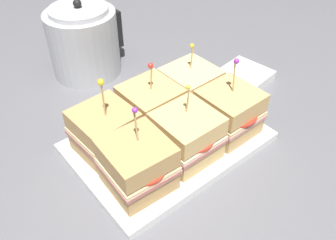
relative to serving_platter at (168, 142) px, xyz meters
The scene contains 10 objects.
ground_plane 0.01m from the serving_platter, ahead, with size 6.00×6.00×0.00m, color slate.
serving_platter is the anchor object (origin of this frame).
sandwich_front_left 0.14m from the serving_platter, 153.54° to the right, with size 0.12×0.12×0.16m.
sandwich_front_center 0.08m from the serving_platter, 90.96° to the right, with size 0.11×0.11×0.15m.
sandwich_front_right 0.14m from the serving_platter, 26.63° to the right, with size 0.11×0.12×0.17m.
sandwich_back_left 0.13m from the serving_platter, 153.81° to the left, with size 0.12×0.12×0.17m.
sandwich_back_center 0.08m from the serving_platter, 90.25° to the left, with size 0.11×0.11×0.15m.
sandwich_back_right 0.14m from the serving_platter, 27.28° to the left, with size 0.11×0.11×0.15m.
kettle_steel 0.36m from the serving_platter, 87.48° to the left, with size 0.20×0.18×0.20m.
napkin_stack 0.31m from the serving_platter, 11.41° to the left, with size 0.13×0.13×0.02m.
Camera 1 is at (-0.33, -0.41, 0.52)m, focal length 38.00 mm.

